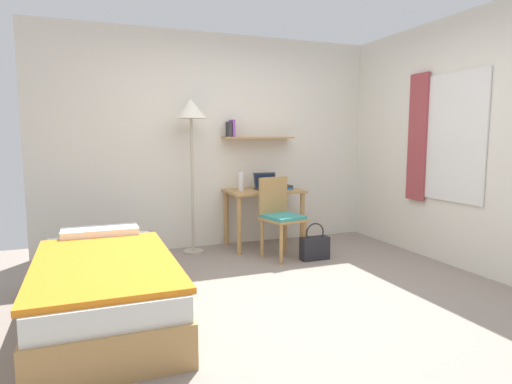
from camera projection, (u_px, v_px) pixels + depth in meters
name	position (u px, v px, depth m)	size (l,w,h in m)	color
ground_plane	(290.00, 297.00, 3.71)	(5.28, 5.28, 0.00)	gray
wall_back	(221.00, 141.00, 5.41)	(4.40, 0.27, 2.60)	silver
wall_right	(475.00, 142.00, 4.30)	(0.10, 4.40, 2.60)	silver
bed	(105.00, 287.00, 3.27)	(0.96, 1.98, 0.54)	#B2844C
desk	(264.00, 201.00, 5.37)	(0.91, 0.59, 0.71)	#B2844C
desk_chair	(280.00, 214.00, 4.90)	(0.49, 0.50, 0.90)	#B2844C
standing_lamp	(191.00, 119.00, 4.96)	(0.37, 0.37, 1.79)	#B2A893
laptop	(266.00, 185.00, 5.41)	(0.30, 0.21, 0.20)	#2D2D33
water_bottle	(241.00, 181.00, 5.23)	(0.06, 0.06, 0.23)	silver
book_stack	(284.00, 187.00, 5.41)	(0.15, 0.23, 0.05)	#3384C6
handbag	(315.00, 247.00, 4.83)	(0.32, 0.13, 0.42)	#232328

